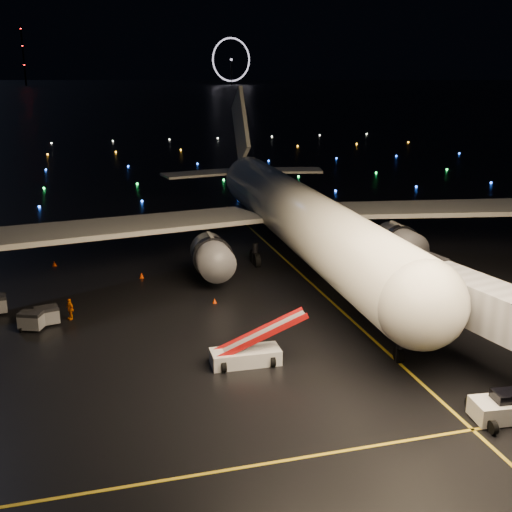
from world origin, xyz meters
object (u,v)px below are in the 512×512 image
Objects in this scene: baggage_cart_2 at (47,316)px; pushback_tug at (504,406)px; airliner at (291,178)px; baggage_cart_0 at (31,321)px; crew_c at (70,309)px; belt_loader at (245,341)px.

pushback_tug is at bearing -53.02° from baggage_cart_2.
baggage_cart_0 is at bearing -150.72° from airliner.
pushback_tug is 2.10× the size of baggage_cart_0.
crew_c is at bearing -150.67° from airliner.
airliner is 37.08m from pushback_tug.
belt_loader is 3.96× the size of baggage_cart_2.
baggage_cart_0 is 1.43m from baggage_cart_2.
pushback_tug is at bearing 16.87° from crew_c.
baggage_cart_2 is (1.18, 0.81, 0.01)m from baggage_cart_0.
pushback_tug is at bearing -85.78° from airliner.
crew_c is (-23.73, -12.49, -8.01)m from airliner.
belt_loader is (-11.54, -24.66, -7.16)m from airliner.
belt_loader is 3.93× the size of crew_c.
belt_loader reaches higher than baggage_cart_2.
belt_loader is at bearing -52.08° from baggage_cart_2.
airliner is 31.30m from baggage_cart_0.
airliner is at bearing 14.42° from baggage_cart_2.
airliner is 34.17× the size of baggage_cart_2.
pushback_tug is 0.53× the size of belt_loader.
airliner reaches higher than pushback_tug.
crew_c is at bearing 50.53° from baggage_cart_0.
crew_c is 1.01× the size of baggage_cart_0.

